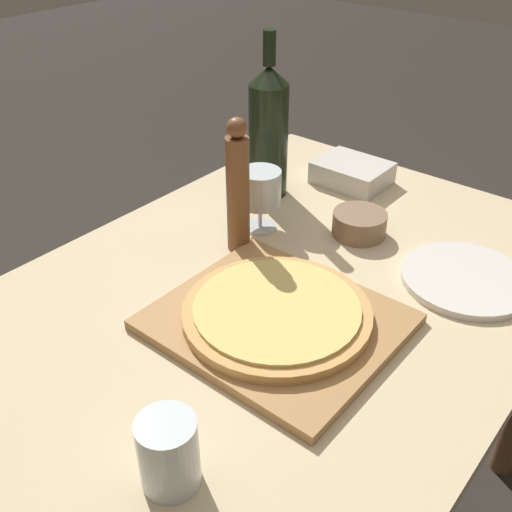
# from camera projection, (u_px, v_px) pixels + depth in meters

# --- Properties ---
(dining_table) EXTENTS (0.87, 1.22, 0.77)m
(dining_table) POSITION_uv_depth(u_px,v_px,m) (282.00, 332.00, 1.17)
(dining_table) COLOR #CCB78E
(dining_table) RESTS_ON ground_plane
(cutting_board) EXTENTS (0.38, 0.34, 0.02)m
(cutting_board) POSITION_uv_depth(u_px,v_px,m) (277.00, 321.00, 1.01)
(cutting_board) COLOR #A87A47
(cutting_board) RESTS_ON dining_table
(pizza) EXTENTS (0.32, 0.32, 0.02)m
(pizza) POSITION_uv_depth(u_px,v_px,m) (277.00, 312.00, 1.00)
(pizza) COLOR tan
(pizza) RESTS_ON cutting_board
(wine_bottle) EXTENTS (0.09, 0.09, 0.37)m
(wine_bottle) POSITION_uv_depth(u_px,v_px,m) (268.00, 131.00, 1.34)
(wine_bottle) COLOR black
(wine_bottle) RESTS_ON dining_table
(pepper_mill) EXTENTS (0.05, 0.05, 0.28)m
(pepper_mill) POSITION_uv_depth(u_px,v_px,m) (238.00, 189.00, 1.15)
(pepper_mill) COLOR brown
(pepper_mill) RESTS_ON dining_table
(wine_glass) EXTENTS (0.09, 0.09, 0.13)m
(wine_glass) POSITION_uv_depth(u_px,v_px,m) (260.00, 190.00, 1.24)
(wine_glass) COLOR silver
(wine_glass) RESTS_ON dining_table
(small_bowl) EXTENTS (0.11, 0.11, 0.05)m
(small_bowl) POSITION_uv_depth(u_px,v_px,m) (359.00, 224.00, 1.25)
(small_bowl) COLOR #84664C
(small_bowl) RESTS_ON dining_table
(drinking_tumbler) EXTENTS (0.08, 0.08, 0.10)m
(drinking_tumbler) POSITION_uv_depth(u_px,v_px,m) (169.00, 453.00, 0.73)
(drinking_tumbler) COLOR silver
(drinking_tumbler) RESTS_ON dining_table
(dinner_plate) EXTENTS (0.24, 0.24, 0.01)m
(dinner_plate) POSITION_uv_depth(u_px,v_px,m) (466.00, 279.00, 1.12)
(dinner_plate) COLOR silver
(dinner_plate) RESTS_ON dining_table
(food_container) EXTENTS (0.17, 0.13, 0.05)m
(food_container) POSITION_uv_depth(u_px,v_px,m) (352.00, 173.00, 1.45)
(food_container) COLOR beige
(food_container) RESTS_ON dining_table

